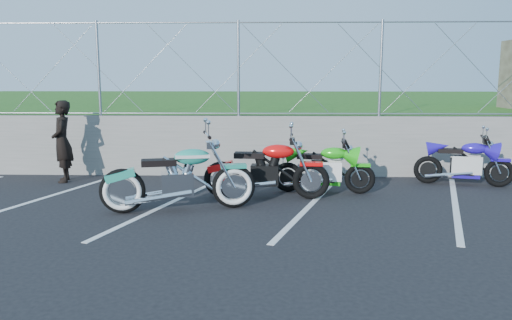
{
  "coord_description": "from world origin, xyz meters",
  "views": [
    {
      "loc": [
        1.72,
        -7.22,
        2.1
      ],
      "look_at": [
        1.44,
        1.3,
        0.7
      ],
      "focal_mm": 35.0,
      "sensor_mm": 36.0,
      "label": 1
    }
  ],
  "objects_px": {
    "cruiser_turquoise": "(181,180)",
    "naked_orange": "(268,172)",
    "sportbike_blue": "(465,164)",
    "sportbike_green": "(325,170)",
    "person_standing": "(62,141)"
  },
  "relations": [
    {
      "from": "cruiser_turquoise",
      "to": "sportbike_green",
      "type": "bearing_deg",
      "value": 15.59
    },
    {
      "from": "sportbike_blue",
      "to": "person_standing",
      "type": "relative_size",
      "value": 1.11
    },
    {
      "from": "sportbike_green",
      "to": "sportbike_blue",
      "type": "relative_size",
      "value": 1.02
    },
    {
      "from": "cruiser_turquoise",
      "to": "sportbike_blue",
      "type": "height_order",
      "value": "cruiser_turquoise"
    },
    {
      "from": "person_standing",
      "to": "naked_orange",
      "type": "bearing_deg",
      "value": 52.87
    },
    {
      "from": "sportbike_blue",
      "to": "person_standing",
      "type": "distance_m",
      "value": 8.08
    },
    {
      "from": "naked_orange",
      "to": "person_standing",
      "type": "relative_size",
      "value": 1.34
    },
    {
      "from": "cruiser_turquoise",
      "to": "sportbike_blue",
      "type": "xyz_separation_m",
      "value": [
        5.26,
        2.08,
        -0.07
      ]
    },
    {
      "from": "person_standing",
      "to": "cruiser_turquoise",
      "type": "bearing_deg",
      "value": 32.45
    },
    {
      "from": "cruiser_turquoise",
      "to": "person_standing",
      "type": "relative_size",
      "value": 1.47
    },
    {
      "from": "naked_orange",
      "to": "sportbike_blue",
      "type": "xyz_separation_m",
      "value": [
        3.88,
        1.21,
        -0.06
      ]
    },
    {
      "from": "sportbike_blue",
      "to": "person_standing",
      "type": "xyz_separation_m",
      "value": [
        -8.07,
        0.09,
        0.41
      ]
    },
    {
      "from": "sportbike_green",
      "to": "sportbike_blue",
      "type": "xyz_separation_m",
      "value": [
        2.83,
        0.76,
        -0.0
      ]
    },
    {
      "from": "sportbike_green",
      "to": "sportbike_blue",
      "type": "distance_m",
      "value": 2.93
    },
    {
      "from": "cruiser_turquoise",
      "to": "naked_orange",
      "type": "xyz_separation_m",
      "value": [
        1.38,
        0.87,
        -0.02
      ]
    }
  ]
}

